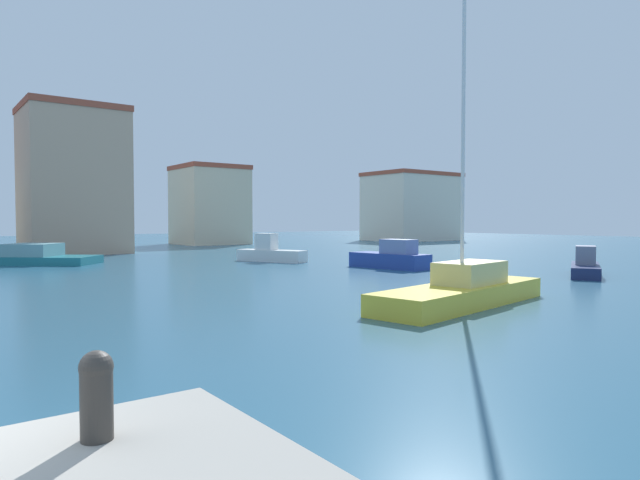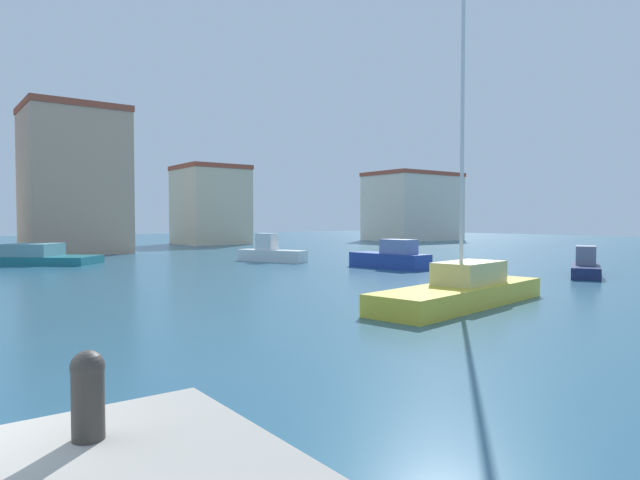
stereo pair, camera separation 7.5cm
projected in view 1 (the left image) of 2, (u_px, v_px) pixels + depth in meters
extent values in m
plane|color=#285670|center=(254.00, 271.00, 29.28)|extent=(160.00, 160.00, 0.00)
cylinder|color=#38332D|center=(97.00, 404.00, 4.01)|extent=(0.23, 0.23, 0.54)
sphere|color=#38332D|center=(96.00, 367.00, 4.00)|extent=(0.24, 0.24, 0.24)
cube|color=gold|center=(462.00, 295.00, 17.66)|extent=(8.04, 3.34, 0.66)
cube|color=#DFCD77|center=(470.00, 273.00, 18.03)|extent=(2.78, 1.86, 0.73)
cylinder|color=silver|center=(464.00, 95.00, 17.42)|extent=(0.12, 0.12, 12.08)
cube|color=#1E707A|center=(25.00, 260.00, 34.20)|extent=(8.54, 7.91, 0.50)
cube|color=#6B9CA2|center=(33.00, 250.00, 34.15)|extent=(3.75, 3.71, 0.77)
cube|color=white|center=(272.00, 256.00, 36.18)|extent=(3.10, 4.87, 0.77)
cube|color=silver|center=(266.00, 242.00, 36.34)|extent=(1.37, 1.52, 1.09)
cube|color=#19234C|center=(585.00, 270.00, 27.03)|extent=(4.94, 3.43, 0.55)
cube|color=slate|center=(585.00, 255.00, 27.07)|extent=(1.69, 1.46, 0.91)
cube|color=#233D93|center=(389.00, 261.00, 31.39)|extent=(2.15, 4.95, 0.85)
cube|color=#6E7DB1|center=(399.00, 247.00, 30.86)|extent=(1.37, 2.00, 0.81)
cube|color=tan|center=(73.00, 184.00, 45.17)|extent=(7.48, 7.34, 11.44)
cube|color=#9E4733|center=(72.00, 110.00, 44.95)|extent=(7.63, 7.49, 0.50)
cube|color=beige|center=(210.00, 207.00, 62.32)|extent=(6.93, 7.26, 8.34)
cube|color=#9E4733|center=(209.00, 168.00, 62.16)|extent=(7.07, 7.41, 0.50)
cube|color=beige|center=(412.00, 209.00, 73.86)|extent=(11.45, 8.19, 8.51)
cube|color=#9E4733|center=(412.00, 175.00, 73.69)|extent=(11.68, 8.36, 0.50)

